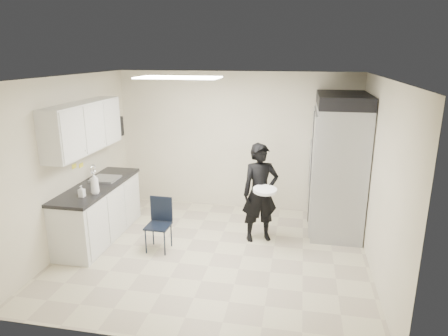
% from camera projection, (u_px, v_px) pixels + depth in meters
% --- Properties ---
extents(floor, '(4.50, 4.50, 0.00)m').
position_uv_depth(floor, '(214.00, 253.00, 6.04)').
color(floor, '#BEB595').
rests_on(floor, ground).
extents(ceiling, '(4.50, 4.50, 0.00)m').
position_uv_depth(ceiling, '(213.00, 77.00, 5.32)').
color(ceiling, silver).
rests_on(ceiling, back_wall).
extents(back_wall, '(4.50, 0.00, 4.50)m').
position_uv_depth(back_wall, '(236.00, 141.00, 7.56)').
color(back_wall, beige).
rests_on(back_wall, floor).
extents(left_wall, '(0.00, 4.00, 4.00)m').
position_uv_depth(left_wall, '(70.00, 163.00, 6.09)').
color(left_wall, beige).
rests_on(left_wall, floor).
extents(right_wall, '(0.00, 4.00, 4.00)m').
position_uv_depth(right_wall, '(380.00, 180.00, 5.27)').
color(right_wall, beige).
rests_on(right_wall, floor).
extents(ceiling_panel, '(1.20, 0.60, 0.02)m').
position_uv_depth(ceiling_panel, '(179.00, 78.00, 5.81)').
color(ceiling_panel, white).
rests_on(ceiling_panel, ceiling).
extents(lower_counter, '(0.60, 1.90, 0.86)m').
position_uv_depth(lower_counter, '(99.00, 212.00, 6.46)').
color(lower_counter, silver).
rests_on(lower_counter, floor).
extents(countertop, '(0.64, 1.95, 0.05)m').
position_uv_depth(countertop, '(97.00, 186.00, 6.34)').
color(countertop, black).
rests_on(countertop, lower_counter).
extents(sink, '(0.42, 0.40, 0.14)m').
position_uv_depth(sink, '(105.00, 182.00, 6.57)').
color(sink, gray).
rests_on(sink, countertop).
extents(faucet, '(0.02, 0.02, 0.24)m').
position_uv_depth(faucet, '(93.00, 173.00, 6.57)').
color(faucet, silver).
rests_on(faucet, countertop).
extents(upper_cabinets, '(0.35, 1.80, 0.75)m').
position_uv_depth(upper_cabinets, '(84.00, 127.00, 6.10)').
color(upper_cabinets, silver).
rests_on(upper_cabinets, left_wall).
extents(towel_dispenser, '(0.22, 0.30, 0.35)m').
position_uv_depth(towel_dispenser, '(114.00, 127.00, 7.25)').
color(towel_dispenser, black).
rests_on(towel_dispenser, left_wall).
extents(notice_sticker_left, '(0.00, 0.12, 0.07)m').
position_uv_depth(notice_sticker_left, '(74.00, 166.00, 6.20)').
color(notice_sticker_left, yellow).
rests_on(notice_sticker_left, left_wall).
extents(notice_sticker_right, '(0.00, 0.12, 0.07)m').
position_uv_depth(notice_sticker_right, '(81.00, 165.00, 6.40)').
color(notice_sticker_right, yellow).
rests_on(notice_sticker_right, left_wall).
extents(commercial_fridge, '(0.80, 1.35, 2.10)m').
position_uv_depth(commercial_fridge, '(338.00, 170.00, 6.62)').
color(commercial_fridge, gray).
rests_on(commercial_fridge, floor).
extents(fridge_compressor, '(0.80, 1.35, 0.20)m').
position_uv_depth(fridge_compressor, '(343.00, 100.00, 6.30)').
color(fridge_compressor, black).
rests_on(fridge_compressor, commercial_fridge).
extents(folding_chair, '(0.36, 0.36, 0.79)m').
position_uv_depth(folding_chair, '(158.00, 226.00, 6.04)').
color(folding_chair, black).
rests_on(folding_chair, floor).
extents(man_tuxedo, '(0.69, 0.58, 1.59)m').
position_uv_depth(man_tuxedo, '(260.00, 193.00, 6.28)').
color(man_tuxedo, black).
rests_on(man_tuxedo, floor).
extents(bucket_lid, '(0.47, 0.47, 0.05)m').
position_uv_depth(bucket_lid, '(265.00, 190.00, 6.01)').
color(bucket_lid, silver).
rests_on(bucket_lid, man_tuxedo).
extents(soap_bottle_a, '(0.18, 0.18, 0.33)m').
position_uv_depth(soap_bottle_a, '(94.00, 183.00, 5.87)').
color(soap_bottle_a, silver).
rests_on(soap_bottle_a, countertop).
extents(soap_bottle_b, '(0.08, 0.08, 0.17)m').
position_uv_depth(soap_bottle_b, '(82.00, 191.00, 5.75)').
color(soap_bottle_b, '#B8B6C3').
rests_on(soap_bottle_b, countertop).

